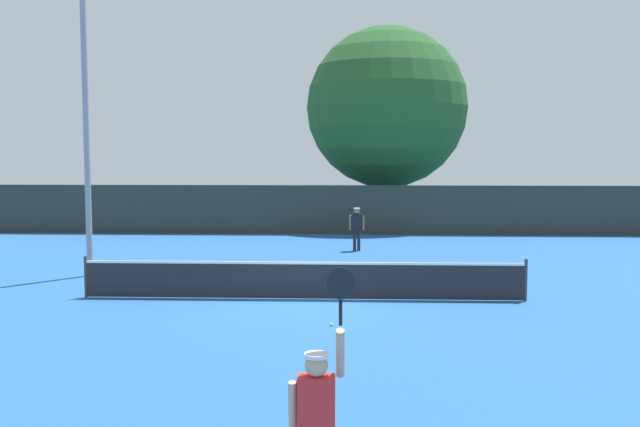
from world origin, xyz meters
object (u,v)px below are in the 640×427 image
at_px(light_pole, 85,101).
at_px(player_serving, 318,408).
at_px(player_receiving, 357,225).
at_px(large_tree, 387,108).
at_px(parked_car_near, 522,208).
at_px(tennis_ball, 331,324).

bearing_deg(light_pole, player_serving, -61.49).
distance_m(player_receiving, light_pole, 10.90).
height_order(large_tree, parked_car_near, large_tree).
distance_m(tennis_ball, light_pole, 10.90).
relative_size(player_serving, parked_car_near, 0.60).
relative_size(tennis_ball, parked_car_near, 0.02).
distance_m(player_serving, large_tree, 30.21).
bearing_deg(large_tree, tennis_ball, -95.93).
xyz_separation_m(light_pole, parked_car_near, (17.17, 17.44, -4.48)).
relative_size(light_pole, large_tree, 0.92).
relative_size(player_receiving, parked_car_near, 0.38).
height_order(player_receiving, large_tree, large_tree).
distance_m(player_receiving, large_tree, 11.25).
xyz_separation_m(light_pole, large_tree, (9.75, 15.80, 0.79)).
xyz_separation_m(player_receiving, parked_car_near, (9.03, 11.57, -0.23)).
xyz_separation_m(player_serving, parked_car_near, (9.61, 31.36, -0.35)).
bearing_deg(light_pole, player_receiving, 35.81).
height_order(player_serving, parked_car_near, player_serving).
bearing_deg(light_pole, parked_car_near, 45.45).
bearing_deg(large_tree, light_pole, -121.69).
bearing_deg(parked_car_near, large_tree, -164.94).
height_order(light_pole, parked_car_near, light_pole).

